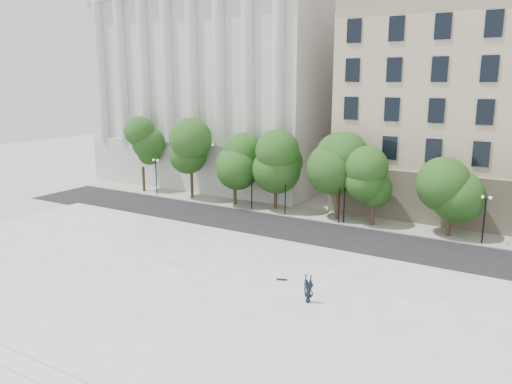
% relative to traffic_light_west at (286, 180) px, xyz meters
% --- Properties ---
extents(ground, '(160.00, 160.00, 0.00)m').
position_rel_traffic_light_west_xyz_m(ground, '(1.18, -22.30, -3.64)').
color(ground, '#B0AEA6').
rests_on(ground, ground).
extents(plaza, '(44.00, 22.00, 0.45)m').
position_rel_traffic_light_west_xyz_m(plaza, '(1.18, -19.30, -3.41)').
color(plaza, white).
rests_on(plaza, ground).
extents(street, '(60.00, 8.00, 0.02)m').
position_rel_traffic_light_west_xyz_m(street, '(1.18, -4.30, -3.63)').
color(street, black).
rests_on(street, ground).
extents(far_sidewalk, '(60.00, 4.00, 0.12)m').
position_rel_traffic_light_west_xyz_m(far_sidewalk, '(1.18, 1.70, -3.58)').
color(far_sidewalk, '#B0AEA2').
rests_on(far_sidewalk, ground).
extents(building_west, '(31.50, 27.65, 25.60)m').
position_rel_traffic_light_west_xyz_m(building_west, '(-15.82, 16.27, 9.25)').
color(building_west, '#B9B9B4').
rests_on(building_west, ground).
extents(traffic_light_west, '(0.91, 1.62, 4.15)m').
position_rel_traffic_light_west_xyz_m(traffic_light_west, '(0.00, 0.00, 0.00)').
color(traffic_light_west, black).
rests_on(traffic_light_west, ground).
extents(traffic_light_east, '(0.89, 1.69, 4.17)m').
position_rel_traffic_light_west_xyz_m(traffic_light_east, '(5.73, -0.00, 0.03)').
color(traffic_light_east, black).
rests_on(traffic_light_east, ground).
extents(person_lying, '(0.85, 1.81, 0.47)m').
position_rel_traffic_light_west_xyz_m(person_lying, '(10.97, -18.09, -2.95)').
color(person_lying, black).
rests_on(person_lying, plaza).
extents(skateboard, '(0.72, 0.42, 0.07)m').
position_rel_traffic_light_west_xyz_m(skateboard, '(8.03, -15.87, -3.15)').
color(skateboard, black).
rests_on(skateboard, plaza).
extents(plaza_steps, '(44.00, 3.00, 0.30)m').
position_rel_traffic_light_west_xyz_m(plaza_steps, '(1.18, -31.20, -3.52)').
color(plaza_steps, white).
rests_on(plaza_steps, ground).
extents(street_trees, '(46.71, 5.06, 7.78)m').
position_rel_traffic_light_west_xyz_m(street_trees, '(1.79, 1.20, 1.26)').
color(street_trees, '#382619').
rests_on(street_trees, ground).
extents(lamp_posts, '(36.44, 0.28, 4.49)m').
position_rel_traffic_light_west_xyz_m(lamp_posts, '(0.65, 0.30, -0.65)').
color(lamp_posts, black).
rests_on(lamp_posts, ground).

